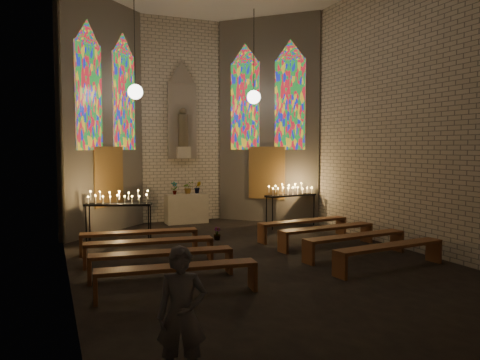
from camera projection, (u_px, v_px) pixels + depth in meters
name	position (u px, v px, depth m)	size (l,w,h in m)	color
floor	(251.00, 258.00, 10.91)	(12.00, 12.00, 0.00)	black
room	(205.00, 109.00, 13.76)	(8.22, 12.43, 7.00)	beige
altar	(186.00, 208.00, 15.90)	(1.40, 0.60, 1.00)	#BDB39A
flower_vase_left	(174.00, 188.00, 15.63)	(0.23, 0.16, 0.44)	#4C723F
flower_vase_center	(188.00, 188.00, 15.94)	(0.37, 0.32, 0.41)	#4C723F
flower_vase_right	(198.00, 187.00, 16.02)	(0.23, 0.18, 0.42)	#4C723F
aisle_flower_pot	(217.00, 234.00, 13.01)	(0.20, 0.20, 0.36)	#4C723F
votive_stand_left	(118.00, 201.00, 12.71)	(1.82, 1.02, 1.31)	black
votive_stand_right	(291.00, 192.00, 15.13)	(1.83, 0.69, 1.31)	black
pew_left_0	(140.00, 235.00, 11.41)	(2.82, 0.69, 0.54)	#593019
pew_right_0	(303.00, 223.00, 13.16)	(2.82, 0.69, 0.54)	#593019
pew_left_1	(150.00, 244.00, 10.31)	(2.82, 0.69, 0.54)	#593019
pew_right_1	(327.00, 230.00, 12.05)	(2.82, 0.69, 0.54)	#593019
pew_left_2	(162.00, 256.00, 9.20)	(2.82, 0.69, 0.54)	#593019
pew_right_2	(355.00, 239.00, 10.94)	(2.82, 0.69, 0.54)	#593019
pew_left_3	(178.00, 271.00, 8.09)	(2.82, 0.69, 0.54)	#593019
pew_right_3	(390.00, 249.00, 9.83)	(2.82, 0.69, 0.54)	#593019
visitor	(182.00, 315.00, 5.07)	(0.55, 0.36, 1.51)	#47464F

